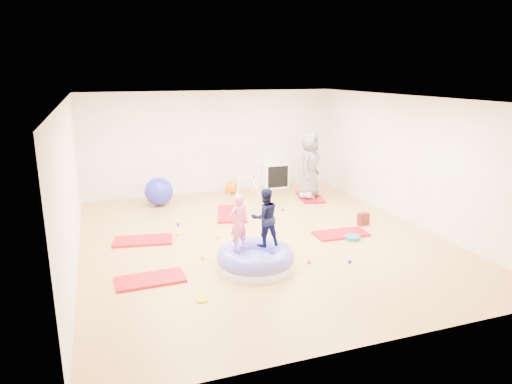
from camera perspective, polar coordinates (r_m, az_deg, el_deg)
name	(u,v)px	position (r m, az deg, el deg)	size (l,w,h in m)	color
room	(261,171)	(8.97, 0.64, 2.63)	(7.01, 8.01, 2.81)	tan
gym_mat_front_left	(150,280)	(7.74, -13.08, -10.61)	(1.10, 0.55, 0.05)	red
gym_mat_mid_left	(143,240)	(9.45, -13.94, -5.90)	(1.15, 0.57, 0.05)	red
gym_mat_center_back	(232,214)	(10.86, -3.00, -2.72)	(1.32, 0.66, 0.06)	red
gym_mat_right	(341,234)	(9.70, 10.57, -5.16)	(1.10, 0.55, 0.05)	red
gym_mat_rear_right	(310,197)	(12.36, 6.77, -0.63)	(1.18, 0.59, 0.05)	red
inflatable_cushion	(255,259)	(7.95, -0.07, -8.37)	(1.34, 1.34, 0.42)	white
child_pink	(238,220)	(7.70, -2.26, -3.49)	(0.36, 0.23, 0.98)	#F65F8E
child_navy	(265,215)	(7.87, 1.13, -2.85)	(0.50, 0.39, 1.04)	black
adult_caregiver	(309,165)	(12.11, 6.70, 3.34)	(0.84, 0.55, 1.71)	#616161
infant	(306,194)	(12.09, 6.32, -0.31)	(0.37, 0.37, 0.22)	#86A4CB
ball_pit_balls	(234,238)	(9.28, -2.83, -5.74)	(2.97, 3.39, 0.08)	#D9D10A
exercise_ball_blue	(159,192)	(11.78, -12.05, 0.06)	(0.72, 0.72, 0.72)	#2325B0
exercise_ball_orange	(232,187)	(12.72, -3.06, 0.62)	(0.36, 0.36, 0.36)	orange
infant_play_gym	(244,183)	(12.36, -1.46, 1.10)	(0.71, 0.68, 0.55)	white
cube_shelf	(276,176)	(13.30, 2.50, 2.05)	(0.72, 0.36, 0.72)	white
balance_disc	(352,238)	(9.49, 11.94, -5.60)	(0.33, 0.33, 0.07)	#177A7B
backpack	(363,219)	(10.38, 13.26, -3.30)	(0.24, 0.15, 0.28)	maroon
yellow_toy	(202,300)	(7.01, -6.76, -13.21)	(0.19, 0.19, 0.03)	#D9D10A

